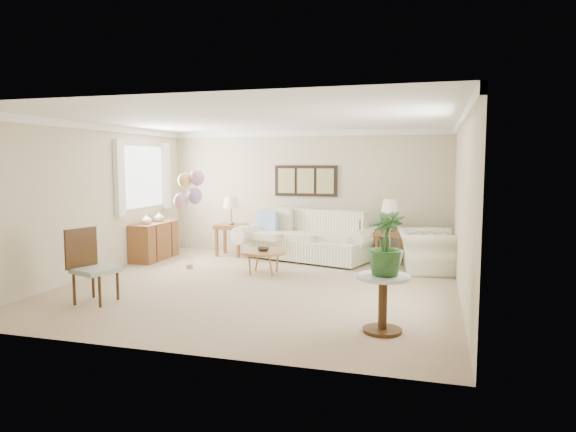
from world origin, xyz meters
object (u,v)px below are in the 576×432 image
object	(u,v)px
coffee_table	(264,252)
armchair	(427,251)
sofa	(308,240)
accent_chair	(91,264)
balloon_cluster	(190,189)

from	to	relation	value
coffee_table	armchair	xyz separation A→B (m)	(2.73, 0.97, -0.01)
sofa	accent_chair	bearing A→B (deg)	-118.78
sofa	coffee_table	distance (m)	1.57
coffee_table	balloon_cluster	world-z (taller)	balloon_cluster
sofa	accent_chair	size ratio (longest dim) A/B	2.85
armchair	accent_chair	size ratio (longest dim) A/B	1.08
armchair	balloon_cluster	world-z (taller)	balloon_cluster
armchair	balloon_cluster	distance (m)	4.39
accent_chair	coffee_table	bearing A→B (deg)	54.35
sofa	coffee_table	world-z (taller)	sofa
sofa	armchair	bearing A→B (deg)	-13.15
accent_chair	sofa	bearing A→B (deg)	61.22
accent_chair	balloon_cluster	xyz separation A→B (m)	(0.29, 2.46, 0.91)
balloon_cluster	armchair	bearing A→B (deg)	12.29
coffee_table	accent_chair	world-z (taller)	accent_chair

